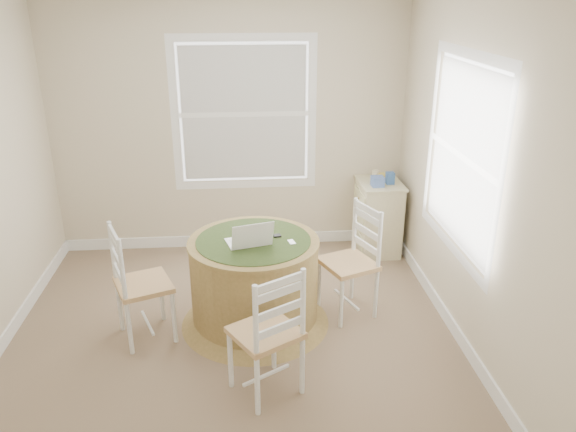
{
  "coord_description": "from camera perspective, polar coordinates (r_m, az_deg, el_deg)",
  "views": [
    {
      "loc": [
        0.12,
        -3.86,
        2.62
      ],
      "look_at": [
        0.48,
        0.45,
        0.87
      ],
      "focal_mm": 35.0,
      "sensor_mm": 36.0,
      "label": 1
    }
  ],
  "objects": [
    {
      "name": "room",
      "position": [
        4.23,
        -3.92,
        3.84
      ],
      "size": [
        3.64,
        3.64,
        2.64
      ],
      "color": "#7B624E",
      "rests_on": "ground"
    },
    {
      "name": "round_table",
      "position": [
        4.64,
        -3.43,
        -6.35
      ],
      "size": [
        1.24,
        1.24,
        0.76
      ],
      "rotation": [
        0.0,
        0.0,
        0.25
      ],
      "color": "#9C7D45",
      "rests_on": "ground"
    },
    {
      "name": "chair_left",
      "position": [
        4.57,
        -14.48,
        -6.71
      ],
      "size": [
        0.53,
        0.54,
        0.95
      ],
      "primitive_type": null,
      "rotation": [
        0.0,
        0.0,
        1.95
      ],
      "color": "white",
      "rests_on": "ground"
    },
    {
      "name": "chair_near",
      "position": [
        3.86,
        -2.3,
        -11.69
      ],
      "size": [
        0.57,
        0.56,
        0.95
      ],
      "primitive_type": null,
      "rotation": [
        0.0,
        0.0,
        3.68
      ],
      "color": "white",
      "rests_on": "ground"
    },
    {
      "name": "chair_right",
      "position": [
        4.77,
        6.13,
        -4.78
      ],
      "size": [
        0.53,
        0.54,
        0.95
      ],
      "primitive_type": null,
      "rotation": [
        0.0,
        0.0,
        -1.18
      ],
      "color": "white",
      "rests_on": "ground"
    },
    {
      "name": "laptop",
      "position": [
        4.41,
        -3.97,
        -2.49
      ],
      "size": [
        0.39,
        0.37,
        0.23
      ],
      "rotation": [
        0.0,
        0.0,
        3.41
      ],
      "color": "white",
      "rests_on": "round_table"
    },
    {
      "name": "mouse",
      "position": [
        4.45,
        -2.05,
        -2.53
      ],
      "size": [
        0.08,
        0.11,
        0.03
      ],
      "primitive_type": "ellipsoid",
      "rotation": [
        0.0,
        0.0,
        0.25
      ],
      "color": "white",
      "rests_on": "round_table"
    },
    {
      "name": "phone",
      "position": [
        4.44,
        0.36,
        -2.72
      ],
      "size": [
        0.07,
        0.1,
        0.02
      ],
      "primitive_type": "cube",
      "rotation": [
        0.0,
        0.0,
        0.25
      ],
      "color": "#B7BABF",
      "rests_on": "round_table"
    },
    {
      "name": "keys",
      "position": [
        4.54,
        -1.13,
        -2.08
      ],
      "size": [
        0.07,
        0.06,
        0.02
      ],
      "primitive_type": "cube",
      "rotation": [
        0.0,
        0.0,
        0.25
      ],
      "color": "black",
      "rests_on": "round_table"
    },
    {
      "name": "corner_chest",
      "position": [
        6.0,
        9.07,
        -0.04
      ],
      "size": [
        0.45,
        0.59,
        0.77
      ],
      "rotation": [
        0.0,
        0.0,
        0.02
      ],
      "color": "beige",
      "rests_on": "ground"
    },
    {
      "name": "tissue_box",
      "position": [
        5.72,
        9.08,
        3.49
      ],
      "size": [
        0.12,
        0.12,
        0.1
      ],
      "primitive_type": "cube",
      "rotation": [
        0.0,
        0.0,
        0.02
      ],
      "color": "#5170B9",
      "rests_on": "corner_chest"
    },
    {
      "name": "box_yellow",
      "position": [
        5.94,
        9.76,
        3.96
      ],
      "size": [
        0.15,
        0.1,
        0.06
      ],
      "primitive_type": "cube",
      "rotation": [
        0.0,
        0.0,
        0.02
      ],
      "color": "#DABF4D",
      "rests_on": "corner_chest"
    },
    {
      "name": "box_blue",
      "position": [
        5.81,
        10.33,
        3.81
      ],
      "size": [
        0.08,
        0.08,
        0.12
      ],
      "primitive_type": "cube",
      "rotation": [
        0.0,
        0.0,
        0.02
      ],
      "color": "#345D9E",
      "rests_on": "corner_chest"
    },
    {
      "name": "cup_cream",
      "position": [
        5.95,
        8.87,
        4.21
      ],
      "size": [
        0.07,
        0.07,
        0.09
      ],
      "primitive_type": "cylinder",
      "color": "beige",
      "rests_on": "corner_chest"
    }
  ]
}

